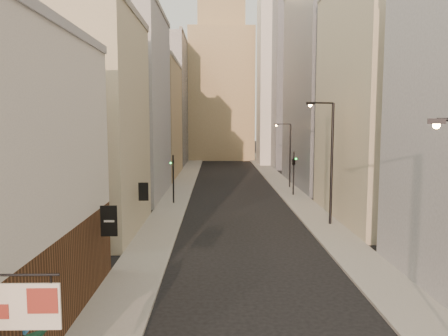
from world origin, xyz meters
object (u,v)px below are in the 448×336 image
streetlamp_mid (329,156)px  traffic_light_left (173,169)px  clock_tower (221,79)px  white_tower (280,67)px  traffic_light_right (294,161)px  streetlamp_far (288,152)px

streetlamp_mid → traffic_light_left: bearing=121.4°
clock_tower → white_tower: size_ratio=1.08×
clock_tower → white_tower: 17.83m
streetlamp_mid → white_tower: bearing=63.0°
clock_tower → traffic_light_right: 52.83m
streetlamp_mid → traffic_light_right: size_ratio=1.97×
clock_tower → white_tower: (11.00, -14.00, 0.97)m
clock_tower → streetlamp_mid: clock_tower is taller
clock_tower → streetlamp_mid: bearing=-83.1°
streetlamp_mid → clock_tower: bearing=73.5°
streetlamp_far → traffic_light_left: 16.95m
clock_tower → traffic_light_left: clock_tower is taller
traffic_light_right → streetlamp_far: bearing=-79.0°
streetlamp_mid → streetlamp_far: bearing=66.5°
traffic_light_left → white_tower: bearing=-133.4°
white_tower → traffic_light_left: 46.74m
streetlamp_far → traffic_light_left: bearing=-127.3°
white_tower → streetlamp_far: size_ratio=5.14×
traffic_light_right → traffic_light_left: bearing=34.2°
traffic_light_left → traffic_light_right: 13.78m
streetlamp_far → traffic_light_right: 5.84m
traffic_light_left → streetlamp_far: bearing=-163.5°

